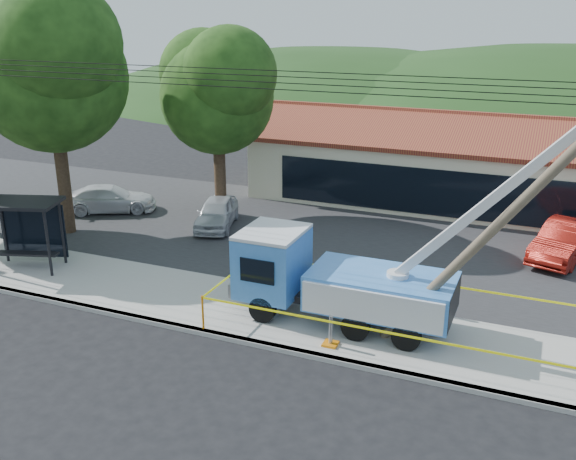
% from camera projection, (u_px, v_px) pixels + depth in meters
% --- Properties ---
extents(ground, '(120.00, 120.00, 0.00)m').
position_uv_depth(ground, '(222.00, 381.00, 17.42)').
color(ground, black).
rests_on(ground, ground).
extents(curb, '(60.00, 0.25, 0.15)m').
position_uv_depth(curb, '(255.00, 343.00, 19.23)').
color(curb, '#A8A59D').
rests_on(curb, ground).
extents(sidewalk, '(60.00, 4.00, 0.15)m').
position_uv_depth(sidewalk, '(280.00, 316.00, 20.88)').
color(sidewalk, '#A8A59D').
rests_on(sidewalk, ground).
extents(parking_lot, '(60.00, 12.00, 0.10)m').
position_uv_depth(parking_lot, '(353.00, 240.00, 27.86)').
color(parking_lot, '#28282B').
rests_on(parking_lot, ground).
extents(strip_mall, '(22.50, 8.53, 4.67)m').
position_uv_depth(strip_mall, '(475.00, 167.00, 32.76)').
color(strip_mall, beige).
rests_on(strip_mall, ground).
extents(tree_west_near, '(7.56, 6.72, 10.80)m').
position_uv_depth(tree_west_near, '(50.00, 61.00, 26.29)').
color(tree_west_near, '#332316').
rests_on(tree_west_near, ground).
extents(tree_lot, '(6.30, 5.60, 8.94)m').
position_uv_depth(tree_lot, '(217.00, 86.00, 29.26)').
color(tree_lot, '#332316').
rests_on(tree_lot, ground).
extents(hill_west, '(78.40, 56.00, 28.00)m').
position_uv_depth(hill_west, '(338.00, 99.00, 70.81)').
color(hill_west, '#1B3914').
rests_on(hill_west, ground).
extents(utility_truck, '(10.98, 3.69, 7.97)m').
position_uv_depth(utility_truck, '(338.00, 277.00, 20.03)').
color(utility_truck, black).
rests_on(utility_truck, ground).
extents(leaning_pole, '(5.96, 1.63, 7.90)m').
position_uv_depth(leaning_pole, '(507.00, 215.00, 16.96)').
color(leaning_pole, brown).
rests_on(leaning_pole, ground).
extents(bus_shelter, '(3.15, 2.47, 2.67)m').
position_uv_depth(bus_shelter, '(25.00, 218.00, 24.10)').
color(bus_shelter, black).
rests_on(bus_shelter, ground).
extents(caution_tape, '(13.11, 3.86, 1.12)m').
position_uv_depth(caution_tape, '(428.00, 316.00, 18.91)').
color(caution_tape, orange).
rests_on(caution_tape, ground).
extents(car_silver, '(2.65, 4.19, 1.33)m').
position_uv_depth(car_silver, '(217.00, 229.00, 29.40)').
color(car_silver, silver).
rests_on(car_silver, ground).
extents(car_red, '(2.77, 4.77, 1.49)m').
position_uv_depth(car_red, '(561.00, 261.00, 25.69)').
color(car_red, maroon).
rests_on(car_red, ground).
extents(car_white, '(4.74, 3.72, 1.28)m').
position_uv_depth(car_white, '(111.00, 213.00, 31.61)').
color(car_white, silver).
rests_on(car_white, ground).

